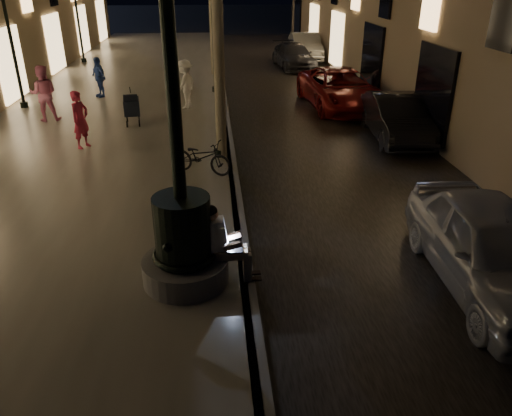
{
  "coord_description": "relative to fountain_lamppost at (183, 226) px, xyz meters",
  "views": [
    {
      "loc": [
        -0.47,
        -4.98,
        4.84
      ],
      "look_at": [
        0.24,
        3.0,
        0.99
      ],
      "focal_mm": 35.0,
      "sensor_mm": 36.0,
      "label": 1
    }
  ],
  "objects": [
    {
      "name": "ground",
      "position": [
        1.0,
        13.0,
        -1.21
      ],
      "size": [
        120.0,
        120.0,
        0.0
      ],
      "primitive_type": "plane",
      "color": "black",
      "rests_on": "ground"
    },
    {
      "name": "cobble_lane",
      "position": [
        4.0,
        13.0,
        -1.2
      ],
      "size": [
        6.0,
        45.0,
        0.02
      ],
      "primitive_type": "cube",
      "color": "black",
      "rests_on": "ground"
    },
    {
      "name": "promenade",
      "position": [
        -3.0,
        13.0,
        -1.11
      ],
      "size": [
        8.0,
        45.0,
        0.2
      ],
      "primitive_type": "cube",
      "color": "#636057",
      "rests_on": "ground"
    },
    {
      "name": "curb_strip",
      "position": [
        1.0,
        13.0,
        -1.11
      ],
      "size": [
        0.25,
        45.0,
        0.2
      ],
      "primitive_type": "cube",
      "color": "#59595B",
      "rests_on": "ground"
    },
    {
      "name": "fountain_lamppost",
      "position": [
        0.0,
        0.0,
        0.0
      ],
      "size": [
        1.4,
        1.4,
        5.21
      ],
      "color": "#59595B",
      "rests_on": "promenade"
    },
    {
      "name": "seated_man_laptop",
      "position": [
        0.61,
        0.0,
        -0.3
      ],
      "size": [
        0.97,
        0.33,
        1.34
      ],
      "color": "gray",
      "rests_on": "promenade"
    },
    {
      "name": "lamp_curb_a",
      "position": [
        0.7,
        6.0,
        2.02
      ],
      "size": [
        0.36,
        0.36,
        4.81
      ],
      "color": "black",
      "rests_on": "promenade"
    },
    {
      "name": "lamp_curb_b",
      "position": [
        0.7,
        14.0,
        2.02
      ],
      "size": [
        0.36,
        0.36,
        4.81
      ],
      "color": "black",
      "rests_on": "promenade"
    },
    {
      "name": "lamp_curb_c",
      "position": [
        0.7,
        22.0,
        2.02
      ],
      "size": [
        0.36,
        0.36,
        4.81
      ],
      "color": "black",
      "rests_on": "promenade"
    },
    {
      "name": "lamp_left_b",
      "position": [
        -6.4,
        12.0,
        2.02
      ],
      "size": [
        0.36,
        0.36,
        4.81
      ],
      "color": "black",
      "rests_on": "promenade"
    },
    {
      "name": "lamp_left_c",
      "position": [
        -6.4,
        22.0,
        2.02
      ],
      "size": [
        0.36,
        0.36,
        4.81
      ],
      "color": "black",
      "rests_on": "promenade"
    },
    {
      "name": "stroller",
      "position": [
        -2.08,
        9.35,
        -0.42
      ],
      "size": [
        0.59,
        1.17,
        1.18
      ],
      "rotation": [
        0.0,
        0.0,
        0.13
      ],
      "color": "black",
      "rests_on": "promenade"
    },
    {
      "name": "car_front",
      "position": [
        5.0,
        -0.31,
        -0.48
      ],
      "size": [
        1.91,
        4.38,
        1.47
      ],
      "primitive_type": "imported",
      "rotation": [
        0.0,
        0.0,
        -0.04
      ],
      "color": "#A5A8AD",
      "rests_on": "ground"
    },
    {
      "name": "car_second",
      "position": [
        6.2,
        7.69,
        -0.54
      ],
      "size": [
        1.71,
        4.19,
        1.35
      ],
      "primitive_type": "imported",
      "rotation": [
        0.0,
        0.0,
        -0.07
      ],
      "color": "black",
      "rests_on": "ground"
    },
    {
      "name": "car_third",
      "position": [
        5.41,
        11.66,
        -0.49
      ],
      "size": [
        2.71,
        5.32,
        1.44
      ],
      "primitive_type": "imported",
      "rotation": [
        0.0,
        0.0,
        0.06
      ],
      "color": "maroon",
      "rests_on": "ground"
    },
    {
      "name": "car_rear",
      "position": [
        5.0,
        20.29,
        -0.59
      ],
      "size": [
        2.09,
        4.42,
        1.25
      ],
      "primitive_type": "imported",
      "rotation": [
        0.0,
        0.0,
        0.08
      ],
      "color": "#29292D",
      "rests_on": "ground"
    },
    {
      "name": "car_fifth",
      "position": [
        6.09,
        22.95,
        -0.47
      ],
      "size": [
        1.75,
        4.54,
        1.47
      ],
      "primitive_type": "imported",
      "rotation": [
        0.0,
        0.0,
        -0.04
      ],
      "color": "#A5A5A0",
      "rests_on": "ground"
    },
    {
      "name": "pedestrian_red",
      "position": [
        -3.17,
        7.11,
        -0.2
      ],
      "size": [
        0.63,
        0.7,
        1.62
      ],
      "primitive_type": "imported",
      "rotation": [
        0.0,
        0.0,
        1.06
      ],
      "color": "#BF2643",
      "rests_on": "promenade"
    },
    {
      "name": "pedestrian_pink",
      "position": [
        -5.01,
        10.09,
        -0.1
      ],
      "size": [
        0.98,
        0.81,
        1.82
      ],
      "primitive_type": "imported",
      "rotation": [
        0.0,
        0.0,
        3.28
      ],
      "color": "pink",
      "rests_on": "promenade"
    },
    {
      "name": "pedestrian_white",
      "position": [
        -0.41,
        11.38,
        -0.15
      ],
      "size": [
        1.07,
        1.29,
        1.73
      ],
      "primitive_type": "imported",
      "rotation": [
        0.0,
        0.0,
        4.25
      ],
      "color": "white",
      "rests_on": "promenade"
    },
    {
      "name": "pedestrian_blue",
      "position": [
        -3.89,
        13.49,
        -0.23
      ],
      "size": [
        0.88,
        0.94,
        1.55
      ],
      "primitive_type": "imported",
      "rotation": [
        0.0,
        0.0,
        5.41
      ],
      "color": "#27428F",
      "rests_on": "promenade"
    },
    {
      "name": "bicycle",
      "position": [
        0.21,
        4.8,
        -0.59
      ],
      "size": [
        1.7,
        1.22,
        0.85
      ],
      "primitive_type": "imported",
      "rotation": [
        0.0,
        0.0,
        1.12
      ],
      "color": "black",
      "rests_on": "promenade"
    }
  ]
}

